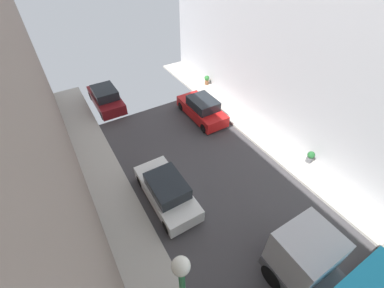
% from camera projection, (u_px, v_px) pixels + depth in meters
% --- Properties ---
extents(parked_car_left_2, '(1.78, 4.20, 1.57)m').
position_uv_depth(parked_car_left_2, '(167.00, 191.00, 12.28)').
color(parked_car_left_2, white).
rests_on(parked_car_left_2, ground).
extents(parked_car_left_3, '(1.78, 4.20, 1.57)m').
position_uv_depth(parked_car_left_3, '(106.00, 98.00, 18.73)').
color(parked_car_left_3, maroon).
rests_on(parked_car_left_3, ground).
extents(parked_car_right_2, '(1.78, 4.20, 1.57)m').
position_uv_depth(parked_car_right_2, '(202.00, 109.00, 17.65)').
color(parked_car_right_2, red).
rests_on(parked_car_right_2, ground).
extents(potted_plant_1, '(0.42, 0.42, 0.74)m').
position_uv_depth(potted_plant_1, '(310.00, 157.00, 14.32)').
color(potted_plant_1, slate).
rests_on(potted_plant_1, sidewalk_right).
extents(potted_plant_2, '(0.43, 0.43, 0.79)m').
position_uv_depth(potted_plant_2, '(207.00, 79.00, 21.20)').
color(potted_plant_2, brown).
rests_on(potted_plant_2, sidewalk_right).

